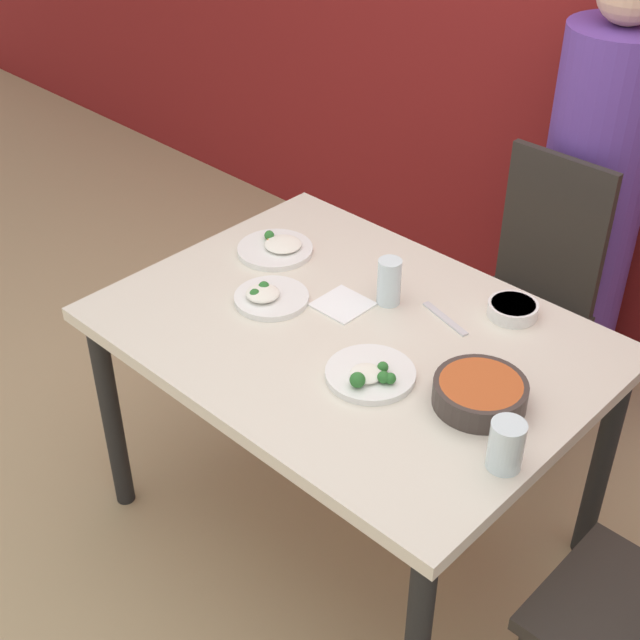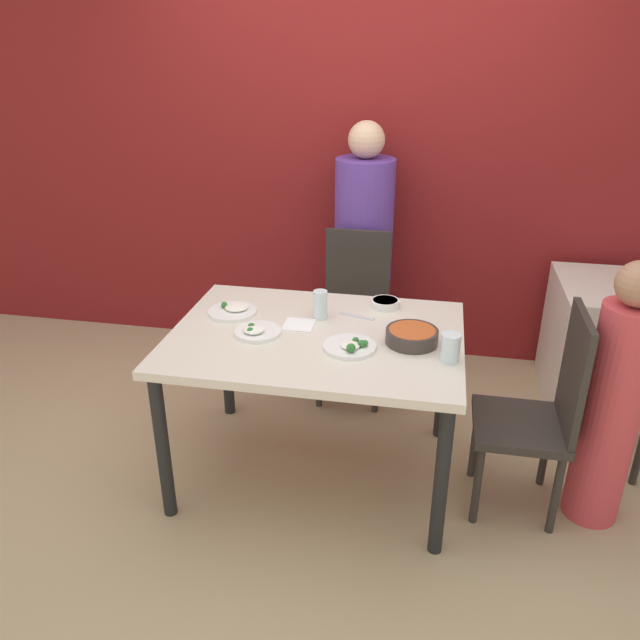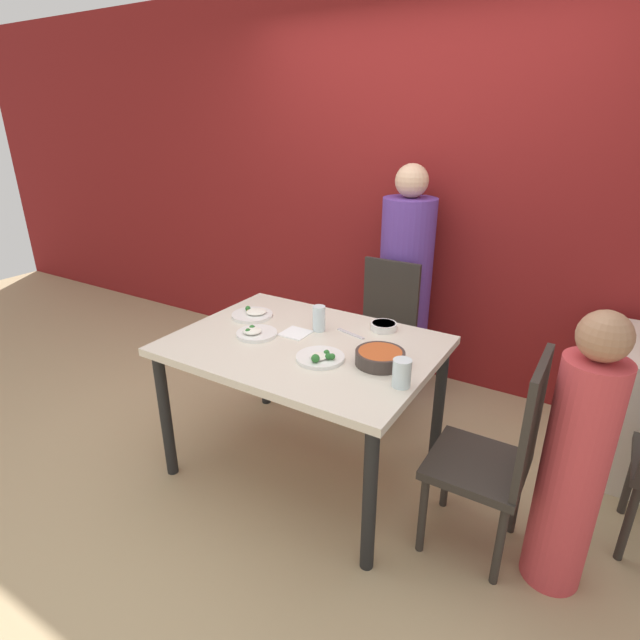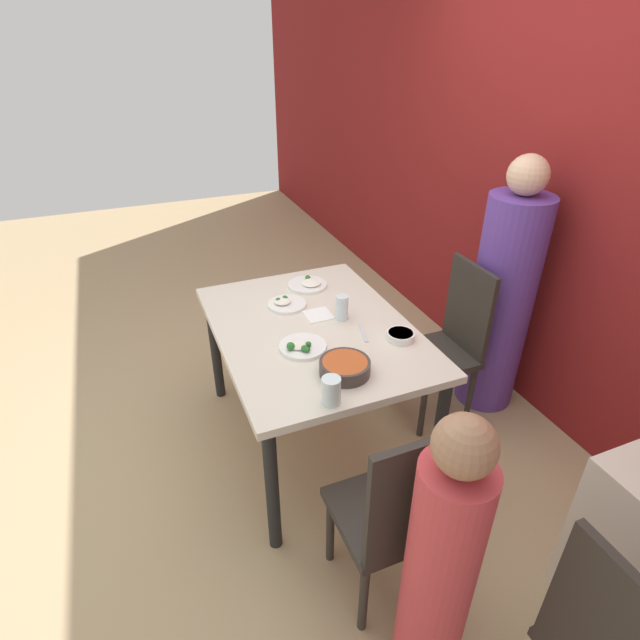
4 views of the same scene
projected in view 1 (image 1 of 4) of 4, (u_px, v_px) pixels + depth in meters
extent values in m
plane|color=tan|center=(346.00, 522.00, 2.86)|extent=(10.00, 10.00, 0.00)
cube|color=beige|center=(351.00, 335.00, 2.43)|extent=(1.32, 0.97, 0.04)
cylinder|color=black|center=(111.00, 416.00, 2.74)|extent=(0.06, 0.06, 0.73)
cylinder|color=black|center=(306.00, 303.00, 3.24)|extent=(0.06, 0.06, 0.73)
cylinder|color=black|center=(601.00, 464.00, 2.57)|extent=(0.06, 0.06, 0.73)
cube|color=#2D2823|center=(512.00, 323.00, 3.03)|extent=(0.40, 0.40, 0.04)
cube|color=#2D2823|center=(554.00, 230.00, 2.97)|extent=(0.38, 0.03, 0.53)
cylinder|color=#2D2823|center=(438.00, 375.00, 3.15)|extent=(0.04, 0.04, 0.41)
cylinder|color=#2D2823|center=(517.00, 418.00, 2.97)|extent=(0.04, 0.04, 0.41)
cylinder|color=#2D2823|center=(492.00, 335.00, 3.35)|extent=(0.04, 0.04, 0.41)
cylinder|color=#2D2823|center=(569.00, 373.00, 3.16)|extent=(0.04, 0.04, 0.41)
cube|color=#2D2823|center=(630.00, 621.00, 2.06)|extent=(0.40, 0.40, 0.04)
cylinder|color=#2D2823|center=(586.00, 598.00, 2.38)|extent=(0.04, 0.04, 0.41)
cylinder|color=#5B3893|center=(587.00, 217.00, 3.13)|extent=(0.36, 0.36, 1.34)
cylinder|color=#3D332D|center=(480.00, 393.00, 2.15)|extent=(0.23, 0.23, 0.06)
cylinder|color=#BC5123|center=(481.00, 384.00, 2.13)|extent=(0.20, 0.20, 0.01)
cylinder|color=white|center=(275.00, 250.00, 2.74)|extent=(0.23, 0.23, 0.02)
ellipsoid|color=white|center=(283.00, 244.00, 2.74)|extent=(0.11, 0.11, 0.02)
sphere|color=#2D702D|center=(269.00, 235.00, 2.77)|extent=(0.03, 0.03, 0.03)
cone|color=orange|center=(268.00, 241.00, 2.75)|extent=(0.02, 0.02, 0.02)
cylinder|color=white|center=(370.00, 374.00, 2.25)|extent=(0.23, 0.23, 0.02)
ellipsoid|color=white|center=(366.00, 374.00, 2.22)|extent=(0.08, 0.08, 0.02)
sphere|color=#2D702D|center=(390.00, 378.00, 2.20)|extent=(0.03, 0.03, 0.03)
sphere|color=#2D702D|center=(358.00, 380.00, 2.18)|extent=(0.04, 0.04, 0.04)
sphere|color=#2D702D|center=(383.00, 367.00, 2.23)|extent=(0.03, 0.03, 0.03)
sphere|color=#2D702D|center=(384.00, 377.00, 2.20)|extent=(0.03, 0.03, 0.03)
cylinder|color=white|center=(272.00, 298.00, 2.53)|extent=(0.21, 0.21, 0.02)
ellipsoid|color=white|center=(263.00, 293.00, 2.51)|extent=(0.10, 0.10, 0.03)
cone|color=orange|center=(259.00, 288.00, 2.54)|extent=(0.02, 0.02, 0.02)
sphere|color=#2D702D|center=(255.00, 294.00, 2.50)|extent=(0.03, 0.03, 0.03)
sphere|color=#2D702D|center=(264.00, 287.00, 2.53)|extent=(0.03, 0.03, 0.03)
cylinder|color=white|center=(513.00, 309.00, 2.46)|extent=(0.14, 0.14, 0.04)
cylinder|color=white|center=(513.00, 304.00, 2.45)|extent=(0.12, 0.12, 0.01)
cylinder|color=silver|center=(389.00, 282.00, 2.49)|extent=(0.07, 0.07, 0.14)
cylinder|color=silver|center=(506.00, 445.00, 1.96)|extent=(0.08, 0.08, 0.12)
cube|color=white|center=(343.00, 305.00, 2.51)|extent=(0.14, 0.14, 0.01)
cube|color=silver|center=(445.00, 319.00, 2.46)|extent=(0.18, 0.07, 0.01)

